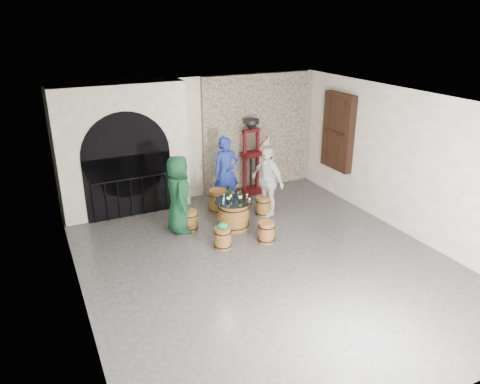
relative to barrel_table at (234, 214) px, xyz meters
name	(u,v)px	position (x,y,z in m)	size (l,w,h in m)	color
ground	(267,263)	(-0.08, -1.77, -0.34)	(8.00, 8.00, 0.00)	#303032
wall_back	(195,139)	(-0.08, 2.23, 1.26)	(8.00, 8.00, 0.00)	white
wall_front	(439,303)	(-0.08, -5.77, 1.26)	(8.00, 8.00, 0.00)	white
wall_left	(74,224)	(-3.58, -1.77, 1.26)	(8.00, 8.00, 0.00)	white
wall_right	(409,164)	(3.42, -1.77, 1.26)	(8.00, 8.00, 0.00)	white
ceiling	(271,104)	(-0.08, -1.77, 2.86)	(8.00, 8.00, 0.00)	beige
stone_facing_panel	(257,133)	(1.72, 2.17, 1.26)	(3.20, 0.12, 3.18)	gray
arched_opening	(124,152)	(-1.98, 1.97, 1.24)	(3.10, 0.60, 3.19)	white
shuttered_window	(338,132)	(3.30, 0.63, 1.46)	(0.23, 1.10, 2.00)	black
barrel_table	(234,214)	(0.00, 0.00, 0.00)	(0.89, 0.89, 0.69)	olive
barrel_stool_left	(190,220)	(-0.96, 0.33, -0.10)	(0.38, 0.38, 0.48)	olive
barrel_stool_far	(228,202)	(0.29, 0.97, -0.10)	(0.38, 0.38, 0.48)	olive
barrel_stool_right	(263,206)	(0.96, 0.33, -0.10)	(0.38, 0.38, 0.48)	olive
barrel_stool_near_right	(266,232)	(0.35, -0.95, -0.10)	(0.38, 0.38, 0.48)	olive
barrel_stool_near_left	(223,238)	(-0.63, -0.80, -0.10)	(0.38, 0.38, 0.48)	olive
green_cap	(223,226)	(-0.62, -0.80, 0.19)	(0.26, 0.21, 0.12)	#0C8E49
person_green	(179,194)	(-1.17, 0.41, 0.56)	(0.88, 0.57, 1.80)	#103B21
person_blue	(226,173)	(0.36, 1.22, 0.59)	(0.68, 0.44, 1.85)	navy
person_white	(267,181)	(1.08, 0.37, 0.52)	(1.01, 0.42, 1.72)	white
wine_bottle_left	(228,196)	(-0.14, -0.02, 0.48)	(0.08, 0.08, 0.32)	black
wine_bottle_center	(240,195)	(0.14, -0.08, 0.48)	(0.08, 0.08, 0.32)	black
wine_bottle_right	(230,194)	(-0.04, 0.09, 0.48)	(0.08, 0.08, 0.32)	black
tasting_glass_a	(223,202)	(-0.29, -0.07, 0.40)	(0.05, 0.05, 0.10)	#C17B25
tasting_glass_b	(247,196)	(0.35, 0.02, 0.40)	(0.05, 0.05, 0.10)	#C17B25
tasting_glass_c	(224,196)	(-0.14, 0.23, 0.40)	(0.05, 0.05, 0.10)	#C17B25
tasting_glass_d	(239,194)	(0.24, 0.23, 0.40)	(0.05, 0.05, 0.10)	#C17B25
tasting_glass_e	(249,200)	(0.29, -0.23, 0.40)	(0.05, 0.05, 0.10)	#C17B25
tasting_glass_f	(224,200)	(-0.23, 0.04, 0.40)	(0.05, 0.05, 0.10)	#C17B25
side_barrel	(218,201)	(0.01, 0.98, -0.04)	(0.46, 0.46, 0.61)	olive
corking_press	(251,151)	(1.38, 1.83, 0.87)	(0.89, 0.56, 2.07)	#510D14
control_box	(266,141)	(1.97, 2.09, 1.01)	(0.18, 0.10, 0.22)	silver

